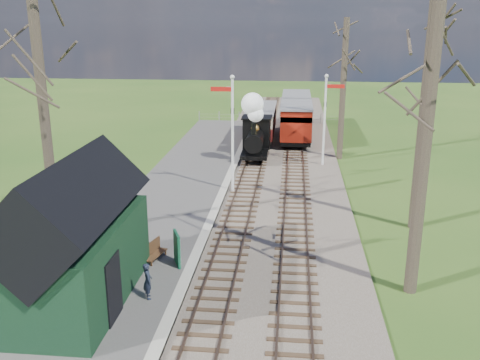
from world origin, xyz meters
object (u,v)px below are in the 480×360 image
at_px(locomotive, 255,130).
at_px(sign_board, 177,249).
at_px(semaphore_near, 231,126).
at_px(red_carriage_a, 296,122).
at_px(coach, 261,121).
at_px(person, 148,281).
at_px(semaphore_far, 326,113).
at_px(station_shed, 75,240).
at_px(red_carriage_b, 296,110).
at_px(bench, 153,251).

xyz_separation_m(locomotive, sign_board, (-1.70, -15.99, -1.22)).
relative_size(semaphore_near, locomotive, 1.40).
xyz_separation_m(semaphore_near, red_carriage_a, (3.37, 12.11, -1.98)).
relative_size(coach, person, 5.80).
distance_m(semaphore_far, locomotive, 4.65).
distance_m(semaphore_far, sign_board, 16.52).
bearing_deg(semaphore_far, locomotive, 169.14).
bearing_deg(person, station_shed, 75.14).
distance_m(semaphore_near, sign_board, 9.61).
xyz_separation_m(sign_board, person, (-0.42, -2.53, -0.02)).
bearing_deg(sign_board, person, -99.41).
relative_size(coach, sign_board, 5.66).
distance_m(semaphore_near, red_carriage_a, 12.72).
distance_m(station_shed, red_carriage_b, 30.41).
distance_m(locomotive, coach, 6.09).
height_order(semaphore_far, person, semaphore_far).
bearing_deg(coach, person, -94.95).
bearing_deg(semaphore_far, bench, -115.52).
relative_size(sign_board, bench, 0.97).
height_order(semaphore_far, red_carriage_b, semaphore_far).
relative_size(semaphore_near, bench, 4.83).
distance_m(coach, red_carriage_a, 2.72).
bearing_deg(red_carriage_b, coach, -118.93).
xyz_separation_m(bench, person, (0.57, -2.86, 0.28)).
bearing_deg(locomotive, station_shed, -102.81).
height_order(coach, bench, coach).
height_order(bench, person, person).
height_order(semaphore_far, coach, semaphore_far).
distance_m(station_shed, person, 2.63).
bearing_deg(station_shed, sign_board, 47.79).
relative_size(station_shed, locomotive, 1.42).
height_order(coach, red_carriage_a, red_carriage_a).
xyz_separation_m(semaphore_far, bench, (-7.08, -14.82, -2.82)).
bearing_deg(person, red_carriage_b, -32.44).
height_order(locomotive, red_carriage_b, locomotive).
xyz_separation_m(station_shed, semaphore_far, (8.67, 18.00, 1.08)).
bearing_deg(sign_board, red_carriage_b, 80.85).
bearing_deg(semaphore_far, red_carriage_a, 106.19).
xyz_separation_m(station_shed, coach, (4.30, 24.91, -0.77)).
xyz_separation_m(station_shed, red_carriage_a, (6.90, 24.11, -0.62)).
height_order(station_shed, red_carriage_a, station_shed).
height_order(semaphore_near, locomotive, semaphore_near).
bearing_deg(station_shed, coach, 80.21).
distance_m(station_shed, bench, 3.96).
height_order(station_shed, semaphore_far, semaphore_far).
bearing_deg(locomotive, semaphore_far, -10.86).
bearing_deg(red_carriage_a, station_shed, -105.96).
bearing_deg(locomotive, red_carriage_a, 63.62).
bearing_deg(coach, station_shed, -99.79).
height_order(locomotive, red_carriage_a, locomotive).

